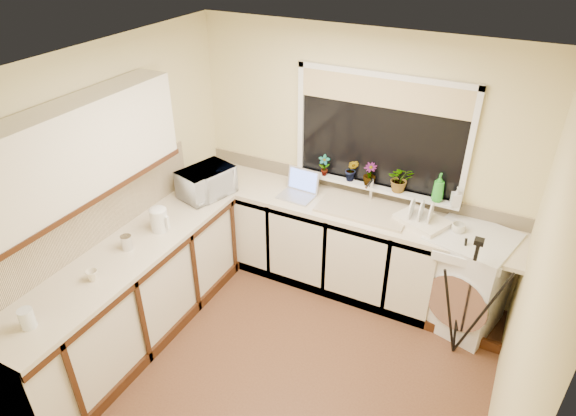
# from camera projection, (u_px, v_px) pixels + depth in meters

# --- Properties ---
(floor) EXTENTS (3.20, 3.20, 0.00)m
(floor) POSITION_uv_depth(u_px,v_px,m) (285.00, 362.00, 4.20)
(floor) COLOR brown
(floor) RESTS_ON ground
(ceiling) EXTENTS (3.20, 3.20, 0.00)m
(ceiling) POSITION_uv_depth(u_px,v_px,m) (284.00, 72.00, 2.93)
(ceiling) COLOR white
(ceiling) RESTS_ON ground
(wall_back) EXTENTS (3.20, 0.00, 3.20)m
(wall_back) POSITION_uv_depth(u_px,v_px,m) (357.00, 161.00, 4.71)
(wall_back) COLOR beige
(wall_back) RESTS_ON ground
(wall_front) EXTENTS (3.20, 0.00, 3.20)m
(wall_front) POSITION_uv_depth(u_px,v_px,m) (143.00, 402.00, 2.42)
(wall_front) COLOR beige
(wall_front) RESTS_ON ground
(wall_left) EXTENTS (0.00, 3.00, 3.00)m
(wall_left) POSITION_uv_depth(u_px,v_px,m) (115.00, 193.00, 4.19)
(wall_left) COLOR beige
(wall_left) RESTS_ON ground
(wall_right) EXTENTS (0.00, 3.00, 3.00)m
(wall_right) POSITION_uv_depth(u_px,v_px,m) (525.00, 313.00, 2.95)
(wall_right) COLOR beige
(wall_right) RESTS_ON ground
(base_cabinet_back) EXTENTS (2.55, 0.60, 0.86)m
(base_cabinet_back) POSITION_uv_depth(u_px,v_px,m) (310.00, 238.00, 5.02)
(base_cabinet_back) COLOR silver
(base_cabinet_back) RESTS_ON floor
(base_cabinet_left) EXTENTS (0.54, 2.40, 0.86)m
(base_cabinet_left) POSITION_uv_depth(u_px,v_px,m) (133.00, 298.00, 4.25)
(base_cabinet_left) COLOR silver
(base_cabinet_left) RESTS_ON floor
(worktop_back) EXTENTS (3.20, 0.60, 0.04)m
(worktop_back) POSITION_uv_depth(u_px,v_px,m) (343.00, 207.00, 4.66)
(worktop_back) COLOR beige
(worktop_back) RESTS_ON base_cabinet_back
(worktop_left) EXTENTS (0.60, 2.40, 0.04)m
(worktop_left) POSITION_uv_depth(u_px,v_px,m) (124.00, 255.00, 4.02)
(worktop_left) COLOR beige
(worktop_left) RESTS_ON base_cabinet_left
(upper_cabinet) EXTENTS (0.28, 1.90, 0.70)m
(upper_cabinet) POSITION_uv_depth(u_px,v_px,m) (71.00, 155.00, 3.48)
(upper_cabinet) COLOR silver
(upper_cabinet) RESTS_ON wall_left
(splashback_left) EXTENTS (0.02, 2.40, 0.45)m
(splashback_left) POSITION_uv_depth(u_px,v_px,m) (91.00, 221.00, 4.00)
(splashback_left) COLOR beige
(splashback_left) RESTS_ON wall_left
(splashback_back) EXTENTS (3.20, 0.02, 0.14)m
(splashback_back) POSITION_uv_depth(u_px,v_px,m) (355.00, 185.00, 4.84)
(splashback_back) COLOR beige
(splashback_back) RESTS_ON wall_back
(window_glass) EXTENTS (1.50, 0.02, 1.00)m
(window_glass) POSITION_uv_depth(u_px,v_px,m) (380.00, 133.00, 4.46)
(window_glass) COLOR black
(window_glass) RESTS_ON wall_back
(window_blind) EXTENTS (1.50, 0.02, 0.25)m
(window_blind) POSITION_uv_depth(u_px,v_px,m) (383.00, 93.00, 4.24)
(window_blind) COLOR tan
(window_blind) RESTS_ON wall_back
(windowsill) EXTENTS (1.60, 0.14, 0.03)m
(windowsill) POSITION_uv_depth(u_px,v_px,m) (373.00, 186.00, 4.68)
(windowsill) COLOR white
(windowsill) RESTS_ON wall_back
(sink) EXTENTS (0.82, 0.46, 0.03)m
(sink) POSITION_uv_depth(u_px,v_px,m) (364.00, 209.00, 4.57)
(sink) COLOR tan
(sink) RESTS_ON worktop_back
(faucet) EXTENTS (0.03, 0.03, 0.24)m
(faucet) POSITION_uv_depth(u_px,v_px,m) (371.00, 190.00, 4.65)
(faucet) COLOR silver
(faucet) RESTS_ON worktop_back
(washing_machine) EXTENTS (0.79, 0.77, 0.92)m
(washing_machine) POSITION_uv_depth(u_px,v_px,m) (464.00, 279.00, 4.42)
(washing_machine) COLOR silver
(washing_machine) RESTS_ON floor
(laptop) EXTENTS (0.34, 0.30, 0.24)m
(laptop) POSITION_uv_depth(u_px,v_px,m) (299.00, 189.00, 4.79)
(laptop) COLOR #A5A4AC
(laptop) RESTS_ON worktop_back
(kettle) EXTENTS (0.15, 0.15, 0.20)m
(kettle) POSITION_uv_depth(u_px,v_px,m) (159.00, 220.00, 4.25)
(kettle) COLOR white
(kettle) RESTS_ON worktop_left
(dish_rack) EXTENTS (0.51, 0.46, 0.06)m
(dish_rack) POSITION_uv_depth(u_px,v_px,m) (422.00, 221.00, 4.35)
(dish_rack) COLOR silver
(dish_rack) RESTS_ON worktop_back
(tripod) EXTENTS (0.65, 0.65, 1.17)m
(tripod) POSITION_uv_depth(u_px,v_px,m) (465.00, 299.00, 4.01)
(tripod) COLOR black
(tripod) RESTS_ON floor
(glass_jug) EXTENTS (0.10, 0.10, 0.14)m
(glass_jug) POSITION_uv_depth(u_px,v_px,m) (27.00, 318.00, 3.27)
(glass_jug) COLOR silver
(glass_jug) RESTS_ON worktop_left
(steel_jar) EXTENTS (0.09, 0.09, 0.12)m
(steel_jar) POSITION_uv_depth(u_px,v_px,m) (127.00, 242.00, 4.03)
(steel_jar) COLOR silver
(steel_jar) RESTS_ON worktop_left
(microwave) EXTENTS (0.46, 0.57, 0.28)m
(microwave) POSITION_uv_depth(u_px,v_px,m) (206.00, 182.00, 4.74)
(microwave) COLOR white
(microwave) RESTS_ON worktop_left
(plant_a) EXTENTS (0.13, 0.11, 0.21)m
(plant_a) POSITION_uv_depth(u_px,v_px,m) (324.00, 166.00, 4.79)
(plant_a) COLOR #999999
(plant_a) RESTS_ON windowsill
(plant_b) EXTENTS (0.13, 0.11, 0.22)m
(plant_b) POSITION_uv_depth(u_px,v_px,m) (352.00, 170.00, 4.69)
(plant_b) COLOR #999999
(plant_b) RESTS_ON windowsill
(plant_c) EXTENTS (0.13, 0.13, 0.22)m
(plant_c) POSITION_uv_depth(u_px,v_px,m) (370.00, 174.00, 4.62)
(plant_c) COLOR #999999
(plant_c) RESTS_ON windowsill
(plant_d) EXTENTS (0.28, 0.26, 0.25)m
(plant_d) POSITION_uv_depth(u_px,v_px,m) (400.00, 179.00, 4.51)
(plant_d) COLOR #999999
(plant_d) RESTS_ON windowsill
(soap_bottle_green) EXTENTS (0.11, 0.11, 0.27)m
(soap_bottle_green) POSITION_uv_depth(u_px,v_px,m) (439.00, 188.00, 4.35)
(soap_bottle_green) COLOR green
(soap_bottle_green) RESTS_ON windowsill
(soap_bottle_clear) EXTENTS (0.10, 0.10, 0.18)m
(soap_bottle_clear) POSITION_uv_depth(u_px,v_px,m) (456.00, 197.00, 4.31)
(soap_bottle_clear) COLOR #999999
(soap_bottle_clear) RESTS_ON windowsill
(cup_back) EXTENTS (0.12, 0.12, 0.09)m
(cup_back) POSITION_uv_depth(u_px,v_px,m) (458.00, 229.00, 4.23)
(cup_back) COLOR beige
(cup_back) RESTS_ON worktop_back
(cup_left) EXTENTS (0.10, 0.10, 0.08)m
(cup_left) POSITION_uv_depth(u_px,v_px,m) (92.00, 275.00, 3.70)
(cup_left) COLOR #EEE1C4
(cup_left) RESTS_ON worktop_left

